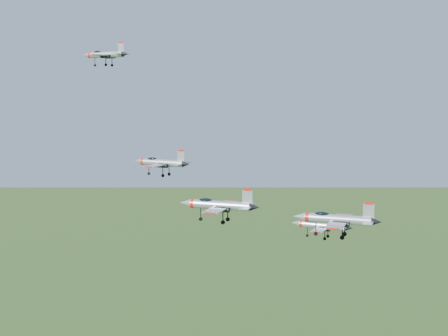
# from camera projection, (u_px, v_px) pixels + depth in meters

# --- Properties ---
(jet_lead) EXTENTS (11.18, 9.41, 3.00)m
(jet_lead) POSITION_uv_depth(u_px,v_px,m) (104.00, 55.00, 124.21)
(jet_lead) COLOR #A5ABB1
(jet_left_high) EXTENTS (11.88, 10.00, 3.19)m
(jet_left_high) POSITION_uv_depth(u_px,v_px,m) (161.00, 162.00, 113.29)
(jet_left_high) COLOR #A5ABB1
(jet_right_high) EXTENTS (12.10, 10.00, 3.23)m
(jet_right_high) POSITION_uv_depth(u_px,v_px,m) (218.00, 205.00, 88.63)
(jet_right_high) COLOR #A5ABB1
(jet_left_low) EXTENTS (11.41, 9.56, 3.06)m
(jet_left_low) POSITION_uv_depth(u_px,v_px,m) (321.00, 225.00, 111.69)
(jet_left_low) COLOR #A5ABB1
(jet_right_low) EXTENTS (13.93, 11.53, 3.72)m
(jet_right_low) POSITION_uv_depth(u_px,v_px,m) (335.00, 219.00, 96.99)
(jet_right_low) COLOR #A5ABB1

